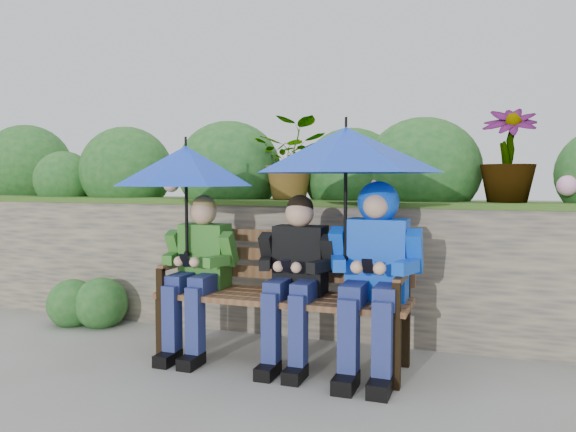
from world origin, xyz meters
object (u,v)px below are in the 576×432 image
(boy_left, at_px, (198,266))
(boy_right, at_px, (375,262))
(park_bench, at_px, (285,286))
(umbrella_right, at_px, (346,150))
(umbrella_left, at_px, (186,166))
(boy_middle, at_px, (296,271))

(boy_left, height_order, boy_right, boy_right)
(park_bench, relative_size, boy_left, 1.52)
(umbrella_right, bearing_deg, park_bench, 169.12)
(boy_left, bearing_deg, boy_right, 0.17)
(park_bench, bearing_deg, umbrella_left, -171.62)
(boy_middle, xyz_separation_m, boy_right, (0.50, 0.00, 0.08))
(boy_left, bearing_deg, park_bench, 6.95)
(boy_right, bearing_deg, park_bench, 173.38)
(park_bench, xyz_separation_m, boy_middle, (0.10, -0.07, 0.12))
(boy_left, height_order, umbrella_right, umbrella_right)
(park_bench, distance_m, umbrella_right, 0.98)
(boy_left, relative_size, umbrella_right, 0.93)
(umbrella_left, relative_size, umbrella_right, 0.82)
(park_bench, relative_size, umbrella_right, 1.40)
(boy_middle, xyz_separation_m, umbrella_left, (-0.77, -0.02, 0.67))
(boy_right, relative_size, umbrella_left, 1.24)
(boy_left, distance_m, boy_right, 1.21)
(boy_right, height_order, umbrella_left, umbrella_left)
(umbrella_left, height_order, umbrella_right, umbrella_right)
(boy_left, relative_size, boy_right, 0.92)
(boy_left, xyz_separation_m, boy_right, (1.20, 0.00, 0.09))
(boy_middle, relative_size, boy_right, 0.93)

